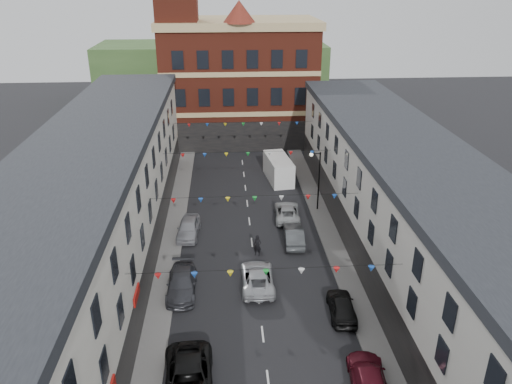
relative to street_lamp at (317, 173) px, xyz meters
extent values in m
plane|color=black|center=(-6.55, -14.00, -3.90)|extent=(160.00, 160.00, 0.00)
cube|color=#605E5B|center=(-13.45, -12.00, -3.83)|extent=(1.80, 64.00, 0.15)
cube|color=#605E5B|center=(0.35, -12.00, -3.83)|extent=(1.80, 64.00, 0.15)
cube|color=beige|center=(-18.35, -13.00, 1.10)|extent=(8.00, 56.00, 10.00)
cube|color=black|center=(-18.35, -13.00, 6.45)|extent=(8.40, 56.00, 0.70)
cube|color=black|center=(-14.30, -13.00, -2.30)|extent=(0.12, 56.00, 3.20)
cube|color=beige|center=(5.25, -13.00, 0.60)|extent=(8.00, 56.00, 9.00)
cube|color=black|center=(5.25, -13.00, 5.45)|extent=(8.40, 56.00, 0.70)
cube|color=black|center=(1.20, -13.00, -2.30)|extent=(0.12, 56.00, 3.20)
cube|color=maroon|center=(-6.55, 24.00, 3.60)|extent=(20.00, 12.00, 15.00)
cube|color=tan|center=(-6.55, 24.00, 11.60)|extent=(20.60, 12.60, 1.00)
cone|color=maroon|center=(-6.55, 19.00, 13.30)|extent=(4.00, 4.00, 2.60)
cube|color=maroon|center=(-14.05, 21.00, 8.10)|extent=(5.00, 5.00, 24.00)
cube|color=#345226|center=(-10.55, 48.00, 1.10)|extent=(40.00, 14.00, 10.00)
cylinder|color=black|center=(0.25, 0.00, -0.90)|extent=(0.14, 0.14, 6.00)
cylinder|color=black|center=(-0.15, 0.00, 2.00)|extent=(0.90, 0.10, 0.10)
sphere|color=beige|center=(-0.60, 0.00, 1.90)|extent=(0.36, 0.36, 0.36)
imported|color=black|center=(-10.98, -22.58, -3.08)|extent=(3.11, 6.11, 1.65)
imported|color=#3B3B42|center=(-12.05, -12.96, -3.17)|extent=(2.08, 5.09, 1.48)
imported|color=#9798A0|center=(-12.05, -4.36, -3.13)|extent=(2.17, 4.67, 1.55)
imported|color=#54101D|center=(-1.05, -23.00, -3.19)|extent=(2.51, 5.10, 1.43)
imported|color=black|center=(-1.05, -16.40, -3.19)|extent=(1.95, 4.30, 1.43)
imported|color=#44484B|center=(-2.95, -6.28, -3.16)|extent=(1.80, 4.57, 1.48)
imported|color=#ABAEB0|center=(-2.95, -1.57, -3.22)|extent=(2.60, 5.05, 1.36)
imported|color=#B2B4B9|center=(-6.51, -12.54, -3.19)|extent=(2.42, 5.17, 1.43)
cube|color=white|center=(-2.75, 8.09, -2.59)|extent=(3.02, 6.17, 2.62)
imported|color=black|center=(-6.21, -8.17, -3.00)|extent=(0.78, 0.66, 1.82)
camera|label=1|loc=(-8.67, -43.68, 17.43)|focal=35.00mm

